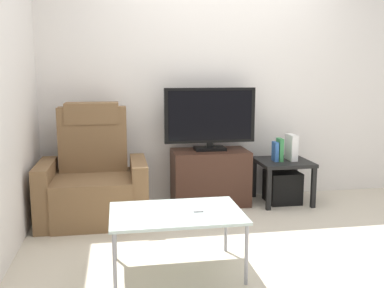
% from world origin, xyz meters
% --- Properties ---
extents(ground_plane, '(6.40, 6.40, 0.00)m').
position_xyz_m(ground_plane, '(0.00, 0.00, 0.00)').
color(ground_plane, beige).
extents(wall_back, '(6.40, 0.06, 2.60)m').
position_xyz_m(wall_back, '(0.00, 1.13, 1.30)').
color(wall_back, silver).
rests_on(wall_back, ground).
extents(wall_side, '(0.06, 4.48, 2.60)m').
position_xyz_m(wall_side, '(-1.88, 0.00, 1.30)').
color(wall_side, silver).
rests_on(wall_side, ground).
extents(tv_stand, '(0.78, 0.45, 0.57)m').
position_xyz_m(tv_stand, '(-0.13, 0.84, 0.29)').
color(tv_stand, '#3D2319').
rests_on(tv_stand, ground).
extents(television, '(0.94, 0.20, 0.64)m').
position_xyz_m(television, '(-0.13, 0.86, 0.91)').
color(television, black).
rests_on(television, tv_stand).
extents(recliner_armchair, '(0.98, 0.78, 1.08)m').
position_xyz_m(recliner_armchair, '(-1.30, 0.58, 0.37)').
color(recliner_armchair, brown).
rests_on(recliner_armchair, ground).
extents(side_table, '(0.54, 0.54, 0.45)m').
position_xyz_m(side_table, '(0.64, 0.77, 0.38)').
color(side_table, black).
rests_on(side_table, ground).
extents(subwoofer_box, '(0.33, 0.33, 0.33)m').
position_xyz_m(subwoofer_box, '(0.64, 0.77, 0.17)').
color(subwoofer_box, black).
rests_on(subwoofer_box, ground).
extents(book_leftmost, '(0.04, 0.12, 0.20)m').
position_xyz_m(book_leftmost, '(0.54, 0.75, 0.55)').
color(book_leftmost, '#3366B2').
rests_on(book_leftmost, side_table).
extents(book_middle, '(0.04, 0.12, 0.24)m').
position_xyz_m(book_middle, '(0.59, 0.75, 0.57)').
color(book_middle, '#388C4C').
rests_on(book_middle, side_table).
extents(game_console, '(0.07, 0.20, 0.27)m').
position_xyz_m(game_console, '(0.73, 0.78, 0.59)').
color(game_console, white).
rests_on(game_console, side_table).
extents(coffee_table, '(0.90, 0.60, 0.43)m').
position_xyz_m(coffee_table, '(-0.68, -0.65, 0.40)').
color(coffee_table, '#B2C6C1').
rests_on(coffee_table, ground).
extents(cell_phone, '(0.07, 0.15, 0.01)m').
position_xyz_m(cell_phone, '(-0.54, -0.61, 0.43)').
color(cell_phone, '#B7B7BC').
rests_on(cell_phone, coffee_table).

